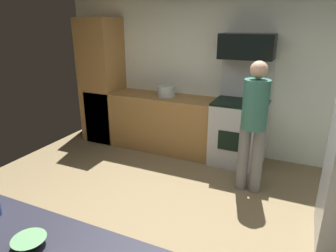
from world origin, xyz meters
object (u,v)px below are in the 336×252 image
object	(u,v)px
microwave	(247,46)
stock_pot	(166,91)
oven_range	(239,130)
person_cook	(254,122)
mixing_bowl_large	(29,242)

from	to	relation	value
microwave	stock_pot	size ratio (longest dim) A/B	2.62
oven_range	person_cook	xyz separation A→B (m)	(0.30, -0.75, 0.39)
person_cook	mixing_bowl_large	size ratio (longest dim) A/B	8.93
oven_range	mixing_bowl_large	bearing A→B (deg)	-97.39
oven_range	person_cook	bearing A→B (deg)	-68.03
microwave	stock_pot	xyz separation A→B (m)	(-1.20, -0.08, -0.72)
person_cook	stock_pot	bearing A→B (deg)	153.20
microwave	person_cook	bearing A→B (deg)	-70.08
stock_pot	oven_range	bearing A→B (deg)	-0.25
oven_range	stock_pot	bearing A→B (deg)	179.75
microwave	mixing_bowl_large	bearing A→B (deg)	-97.21
mixing_bowl_large	oven_range	bearing A→B (deg)	82.61
oven_range	microwave	bearing A→B (deg)	90.00
mixing_bowl_large	stock_pot	size ratio (longest dim) A/B	0.64
microwave	person_cook	distance (m)	1.20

